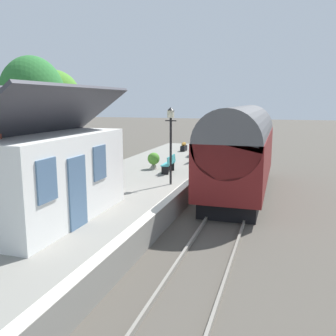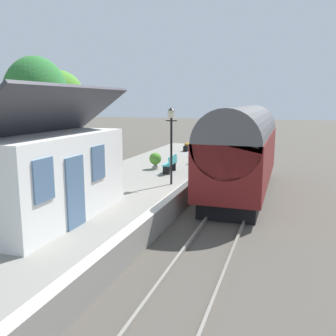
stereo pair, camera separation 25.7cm
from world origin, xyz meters
name	(u,v)px [view 1 (the left image)]	position (x,y,z in m)	size (l,w,h in m)	color
ground_plane	(208,211)	(0.00, 0.00, 0.00)	(160.00, 160.00, 0.00)	#4C473F
platform	(124,194)	(0.00, 3.85, 0.45)	(32.00, 5.69, 0.91)	gray
platform_edge_coping	(181,188)	(0.00, 1.18, 0.92)	(32.00, 0.36, 0.02)	beige
rail_near	(247,212)	(0.00, -1.62, 0.07)	(52.00, 0.08, 0.14)	gray
rail_far	(212,209)	(0.00, -0.18, 0.07)	(52.00, 0.08, 0.14)	gray
train	(241,149)	(3.42, -0.90, 2.22)	(10.31, 2.73, 4.32)	black
station_building	(32,172)	(-5.22, 4.62, 2.37)	(6.04, 3.99, 5.01)	white
bench_by_lamp	(169,163)	(3.11, 2.68, 1.38)	(1.41, 0.47, 0.88)	teal
bench_mid_platform	(195,149)	(9.31, 2.79, 1.38)	(1.41, 0.48, 0.88)	teal
planter_edge_near	(154,160)	(3.84, 3.79, 1.38)	(0.65, 0.65, 0.89)	gray
planter_by_door	(184,147)	(11.36, 4.09, 1.22)	(0.89, 0.32, 0.65)	black
lamp_post_platform	(171,130)	(0.54, 1.82, 3.30)	(0.32, 0.50, 3.39)	black
station_sign_board	(200,142)	(7.03, 1.95, 2.10)	(0.96, 0.06, 1.57)	black
tree_mid_background	(53,96)	(13.31, 16.37, 5.01)	(4.59, 4.60, 7.22)	#4C3828
tree_far_right	(33,97)	(7.00, 13.69, 4.79)	(4.51, 4.42, 7.58)	#4C3828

